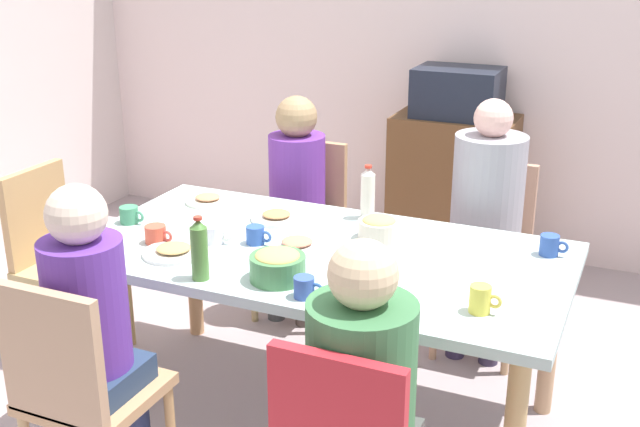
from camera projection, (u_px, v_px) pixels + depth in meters
name	position (u px, v px, depth m)	size (l,w,h in m)	color
ground_plane	(320.00, 413.00, 3.32)	(6.05, 6.05, 0.00)	#A29194
wall_back	(464.00, 40.00, 4.72)	(5.29, 0.12, 2.60)	silver
dining_table	(320.00, 268.00, 3.10)	(1.91, 1.00, 0.74)	silver
chair_0	(304.00, 218.00, 4.08)	(0.40, 0.40, 0.90)	tan
person_0	(296.00, 189.00, 3.94)	(0.30, 0.30, 1.17)	#493E38
chair_1	(487.00, 246.00, 3.72)	(0.40, 0.40, 0.90)	tan
person_1	(486.00, 207.00, 3.57)	(0.32, 0.32, 1.23)	#322A44
chair_2	(57.00, 252.00, 3.65)	(0.40, 0.40, 0.90)	tan
person_3	(362.00, 389.00, 2.23)	(0.31, 0.31, 1.15)	#364347
chair_4	(78.00, 387.00, 2.57)	(0.40, 0.40, 0.90)	tan
person_4	(91.00, 323.00, 2.59)	(0.30, 0.30, 1.18)	#373753
plate_0	(277.00, 217.00, 3.38)	(0.22, 0.22, 0.04)	silver
plate_1	(174.00, 251.00, 3.02)	(0.24, 0.24, 0.04)	silver
plate_2	(297.00, 244.00, 3.08)	(0.22, 0.22, 0.04)	white
plate_3	(363.00, 278.00, 2.79)	(0.21, 0.21, 0.04)	white
plate_4	(208.00, 200.00, 3.60)	(0.20, 0.20, 0.04)	silver
bowl_0	(379.00, 228.00, 3.16)	(0.17, 0.17, 0.10)	beige
bowl_1	(278.00, 265.00, 2.79)	(0.20, 0.20, 0.11)	#46834B
cup_0	(256.00, 235.00, 3.12)	(0.11, 0.07, 0.07)	#2E53A7
cup_1	(156.00, 234.00, 3.13)	(0.12, 0.08, 0.07)	#D4503A
cup_2	(130.00, 215.00, 3.34)	(0.11, 0.08, 0.07)	#3F8760
cup_3	(214.00, 234.00, 3.13)	(0.13, 0.09, 0.07)	white
cup_4	(481.00, 299.00, 2.55)	(0.11, 0.07, 0.09)	#DFCF48
cup_5	(305.00, 287.00, 2.66)	(0.11, 0.07, 0.07)	#3653A6
cup_6	(550.00, 245.00, 3.00)	(0.11, 0.07, 0.08)	#2F4FA0
bottle_0	(199.00, 250.00, 2.78)	(0.06, 0.06, 0.24)	#4D7E37
bottle_1	(368.00, 193.00, 3.37)	(0.06, 0.06, 0.24)	silver
side_cabinet	(452.00, 190.00, 4.73)	(0.70, 0.44, 0.90)	brown
microwave	(458.00, 92.00, 4.53)	(0.48, 0.36, 0.28)	#1C2231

